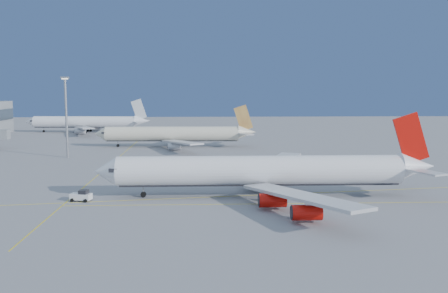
% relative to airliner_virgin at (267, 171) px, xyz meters
% --- Properties ---
extents(ground, '(500.00, 500.00, 0.00)m').
position_rel_airliner_virgin_xyz_m(ground, '(0.20, 7.29, -5.21)').
color(ground, slate).
rests_on(ground, ground).
extents(taxiway_lines, '(118.86, 140.00, 0.02)m').
position_rel_airliner_virgin_xyz_m(taxiway_lines, '(-14.51, 13.63, -5.20)').
color(taxiway_lines, yellow).
rests_on(taxiway_lines, ground).
extents(airliner_virgin, '(69.80, 62.92, 17.27)m').
position_rel_airliner_virgin_xyz_m(airliner_virgin, '(0.00, 0.00, 0.00)').
color(airliner_virgin, white).
rests_on(airliner_virgin, ground).
extents(airliner_etihad, '(59.59, 55.13, 15.57)m').
position_rel_airliner_virgin_xyz_m(airliner_etihad, '(-23.25, 83.33, -0.47)').
color(airliner_etihad, beige).
rests_on(airliner_etihad, ground).
extents(airliner_third, '(60.40, 55.53, 16.19)m').
position_rel_airliner_virgin_xyz_m(airliner_third, '(-68.81, 141.73, -0.31)').
color(airliner_third, white).
rests_on(airliner_third, ground).
extents(pushback_tug, '(4.32, 3.12, 2.24)m').
position_rel_airliner_virgin_xyz_m(pushback_tug, '(-37.03, -2.86, -4.17)').
color(pushback_tug, white).
rests_on(pushback_tug, ground).
extents(light_mast, '(2.18, 2.18, 25.22)m').
position_rel_airliner_virgin_xyz_m(light_mast, '(-55.71, 57.15, 9.68)').
color(light_mast, gray).
rests_on(light_mast, ground).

